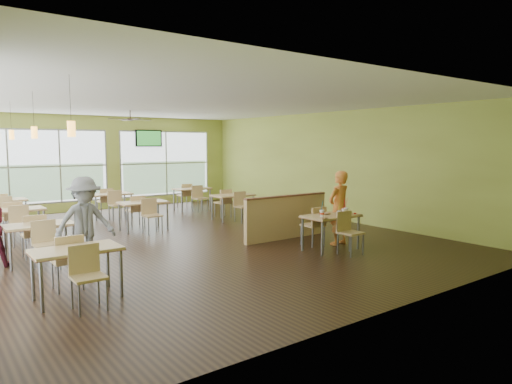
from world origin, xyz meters
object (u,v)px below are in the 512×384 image
Objects in this scene: food_basket at (342,211)px; main_table at (331,220)px; half_wall_divider at (286,217)px; man_plaid at (339,208)px.

main_table is at bearing -168.65° from food_basket.
main_table is 6.27× the size of food_basket.
main_table reaches higher than food_basket.
man_plaid is at bearing -66.82° from half_wall_divider.
food_basket is at bearing 11.35° from main_table.
food_basket is at bearing -72.61° from half_wall_divider.
man_plaid is at bearing 64.61° from food_basket.
half_wall_divider is 1.45× the size of man_plaid.
man_plaid reaches higher than half_wall_divider.
main_table is at bearing 21.10° from man_plaid.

